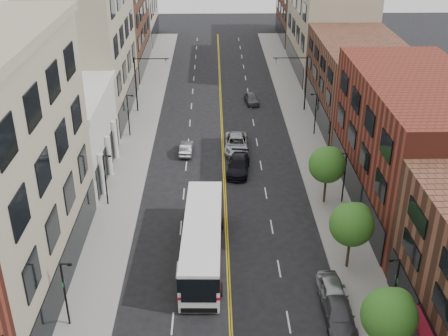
{
  "coord_description": "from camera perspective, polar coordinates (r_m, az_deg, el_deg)",
  "views": [
    {
      "loc": [
        -1.06,
        -21.48,
        27.04
      ],
      "look_at": [
        -0.17,
        21.66,
        5.0
      ],
      "focal_mm": 45.0,
      "sensor_mm": 36.0,
      "label": 1
    }
  ],
  "objects": [
    {
      "name": "sidewalk_left",
      "position": [
        63.23,
        -9.2,
        1.44
      ],
      "size": [
        4.0,
        110.0,
        0.15
      ],
      "primitive_type": "cube",
      "color": "gray",
      "rests_on": "ground"
    },
    {
      "name": "sidewalk_right",
      "position": [
        63.56,
        8.96,
        1.6
      ],
      "size": [
        4.0,
        110.0,
        0.15
      ],
      "primitive_type": "cube",
      "color": "gray",
      "rests_on": "ground"
    },
    {
      "name": "bldg_l_white",
      "position": [
        59.49,
        -16.65,
        3.08
      ],
      "size": [
        10.0,
        14.0,
        8.0
      ],
      "primitive_type": "cube",
      "color": "silver",
      "rests_on": "ground"
    },
    {
      "name": "bldg_l_far_a",
      "position": [
        73.54,
        -13.98,
        12.07
      ],
      "size": [
        10.0,
        20.0,
        18.0
      ],
      "primitive_type": "cube",
      "color": "tan",
      "rests_on": "ground"
    },
    {
      "name": "bldg_l_far_b",
      "position": [
        92.97,
        -11.39,
        14.41
      ],
      "size": [
        10.0,
        20.0,
        15.0
      ],
      "primitive_type": "cube",
      "color": "brown",
      "rests_on": "ground"
    },
    {
      "name": "bldg_r_mid",
      "position": [
        53.27,
        18.76,
        2.27
      ],
      "size": [
        10.0,
        22.0,
        12.0
      ],
      "primitive_type": "cube",
      "color": "maroon",
      "rests_on": "ground"
    },
    {
      "name": "bldg_r_far_a",
      "position": [
        72.33,
        13.49,
        8.57
      ],
      "size": [
        10.0,
        20.0,
        10.0
      ],
      "primitive_type": "cube",
      "color": "brown",
      "rests_on": "ground"
    },
    {
      "name": "bldg_r_far_b",
      "position": [
        91.55,
        10.54,
        13.97
      ],
      "size": [
        10.0,
        22.0,
        14.0
      ],
      "primitive_type": "cube",
      "color": "tan",
      "rests_on": "ground"
    },
    {
      "name": "bldg_r_far_c",
      "position": [
        111.1,
        8.51,
        15.59
      ],
      "size": [
        10.0,
        18.0,
        11.0
      ],
      "primitive_type": "cube",
      "color": "brown",
      "rests_on": "ground"
    },
    {
      "name": "tree_r_1",
      "position": [
        35.88,
        16.56,
        -14.01
      ],
      "size": [
        3.4,
        3.4,
        5.59
      ],
      "color": "black",
      "rests_on": "sidewalk_right"
    },
    {
      "name": "tree_r_2",
      "position": [
        43.57,
        12.94,
        -5.45
      ],
      "size": [
        3.4,
        3.4,
        5.59
      ],
      "color": "black",
      "rests_on": "sidewalk_right"
    },
    {
      "name": "tree_r_3",
      "position": [
        52.05,
        10.53,
        0.45
      ],
      "size": [
        3.4,
        3.4,
        5.59
      ],
      "color": "black",
      "rests_on": "sidewalk_right"
    },
    {
      "name": "lamp_l_1",
      "position": [
        39.33,
        -15.83,
        -11.92
      ],
      "size": [
        0.81,
        0.55,
        5.05
      ],
      "color": "black",
      "rests_on": "sidewalk_left"
    },
    {
      "name": "lamp_l_2",
      "position": [
        52.4,
        -11.92,
        -0.93
      ],
      "size": [
        0.81,
        0.55,
        5.05
      ],
      "color": "black",
      "rests_on": "sidewalk_left"
    },
    {
      "name": "lamp_l_3",
      "position": [
        66.76,
        -9.66,
        5.53
      ],
      "size": [
        0.81,
        0.55,
        5.05
      ],
      "color": "black",
      "rests_on": "sidewalk_left"
    },
    {
      "name": "lamp_r_1",
      "position": [
        39.91,
        16.95,
        -11.44
      ],
      "size": [
        0.81,
        0.55,
        5.05
      ],
      "color": "black",
      "rests_on": "sidewalk_right"
    },
    {
      "name": "lamp_r_2",
      "position": [
        52.85,
        12.1,
        -0.69
      ],
      "size": [
        0.81,
        0.55,
        5.05
      ],
      "color": "black",
      "rests_on": "sidewalk_right"
    },
    {
      "name": "lamp_r_3",
      "position": [
        67.11,
        9.26,
        5.67
      ],
      "size": [
        0.81,
        0.55,
        5.05
      ],
      "color": "black",
      "rests_on": "sidewalk_right"
    },
    {
      "name": "signal_mast_left",
      "position": [
        73.58,
        -8.42,
        9.04
      ],
      "size": [
        4.49,
        0.18,
        7.2
      ],
      "color": "black",
      "rests_on": "sidewalk_left"
    },
    {
      "name": "signal_mast_right",
      "position": [
        73.88,
        7.79,
        9.16
      ],
      "size": [
        4.49,
        0.18,
        7.2
      ],
      "color": "black",
      "rests_on": "sidewalk_right"
    },
    {
      "name": "city_bus",
      "position": [
        44.6,
        -2.2,
        -7.12
      ],
      "size": [
        3.51,
        13.49,
        3.45
      ],
      "rotation": [
        0.0,
        0.0,
        -0.03
      ],
      "color": "white",
      "rests_on": "ground"
    },
    {
      "name": "car_parked_mid",
      "position": [
        40.37,
        11.59,
        -14.36
      ],
      "size": [
        2.01,
        4.83,
        1.4
      ],
      "primitive_type": "imported",
      "rotation": [
        0.0,
        0.0,
        -0.01
      ],
      "color": "#424247",
      "rests_on": "ground"
    },
    {
      "name": "car_parked_far",
      "position": [
        41.79,
        11.04,
        -12.45
      ],
      "size": [
        2.07,
        4.78,
        1.61
      ],
      "primitive_type": "imported",
      "rotation": [
        0.0,
        0.0,
        0.04
      ],
      "color": "#A9ACB1",
      "rests_on": "ground"
    },
    {
      "name": "car_lane_behind",
      "position": [
        62.54,
        -3.84,
        2.02
      ],
      "size": [
        1.55,
        3.94,
        1.28
      ],
      "primitive_type": "imported",
      "rotation": [
        0.0,
        0.0,
        3.09
      ],
      "color": "#4A4A4F",
      "rests_on": "ground"
    },
    {
      "name": "car_lane_a",
      "position": [
        58.3,
        1.46,
        0.26
      ],
      "size": [
        2.82,
        5.56,
        1.55
      ],
      "primitive_type": "imported",
      "rotation": [
        0.0,
        0.0,
        -0.13
      ],
      "color": "black",
      "rests_on": "ground"
    },
    {
      "name": "car_lane_b",
      "position": [
        63.16,
        1.25,
        2.5
      ],
      "size": [
        2.89,
        5.9,
        1.61
      ],
      "primitive_type": "imported",
      "rotation": [
        0.0,
        0.0,
        -0.04
      ],
      "color": "#A0A4A8",
      "rests_on": "ground"
    },
    {
      "name": "car_lane_c",
      "position": [
        77.25,
        2.8,
        7.07
      ],
      "size": [
        2.1,
        4.17,
        1.36
      ],
      "primitive_type": "imported",
      "rotation": [
        0.0,
        0.0,
        0.13
      ],
      "color": "#4A494E",
      "rests_on": "ground"
    }
  ]
}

